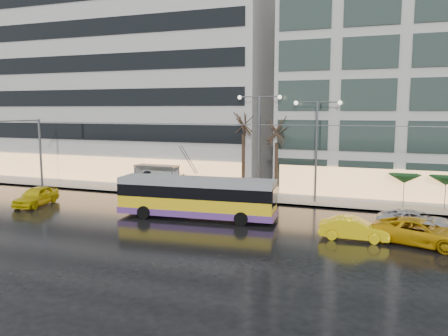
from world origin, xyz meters
The scene contains 20 objects.
ground centered at (0.00, 0.00, 0.00)m, with size 140.00×140.00×0.00m, color black.
sidewalk centered at (2.00, 14.00, 0.07)m, with size 80.00×10.00×0.15m, color gray.
kerb centered at (2.00, 9.05, 0.07)m, with size 80.00×0.10×0.15m, color slate.
building_left centered at (-16.00, 19.00, 11.15)m, with size 34.00×14.00×22.00m, color #B5B1AD.
trolleybus centered at (-0.47, 2.55, 1.46)m, with size 11.76×4.77×5.39m.
catenary centered at (1.00, 7.94, 4.25)m, with size 42.24×5.12×7.00m.
bus_shelter centered at (-8.38, 10.69, 1.96)m, with size 4.20×1.60×2.51m.
street_lamp_near centered at (2.00, 10.80, 5.99)m, with size 3.96×0.36×9.03m.
street_lamp_far centered at (7.00, 10.80, 5.71)m, with size 3.96×0.36×8.53m.
tree_a centered at (0.50, 11.00, 7.09)m, with size 3.20×3.20×8.40m.
tree_b centered at (3.50, 11.20, 6.40)m, with size 3.20×3.20×7.70m.
parasol_a centered at (14.00, 11.00, 2.45)m, with size 2.50×2.50×2.65m.
parasol_b centered at (17.00, 11.00, 2.45)m, with size 2.50×2.50×2.65m.
taxi_a centered at (-14.76, 2.03, 0.79)m, with size 1.85×4.61×1.57m, color #D4BC0B.
taxi_b centered at (10.75, 0.94, 0.69)m, with size 1.46×4.17×1.38m, color yellow.
taxi_c centered at (14.51, 1.16, 0.75)m, with size 2.50×5.43×1.51m, color #D39A0B.
sedan_silver centered at (14.51, 4.11, 0.68)m, with size 2.26×4.91×1.37m, color #BABABF.
pedestrian_a centered at (-4.89, 9.40, 1.59)m, with size 1.13×1.14×2.19m.
pedestrian_b centered at (-5.68, 11.41, 0.96)m, with size 0.88×0.73×1.63m.
pedestrian_c centered at (-8.43, 9.40, 1.26)m, with size 1.22×0.97×2.11m.
Camera 1 is at (12.01, -26.29, 7.93)m, focal length 35.00 mm.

